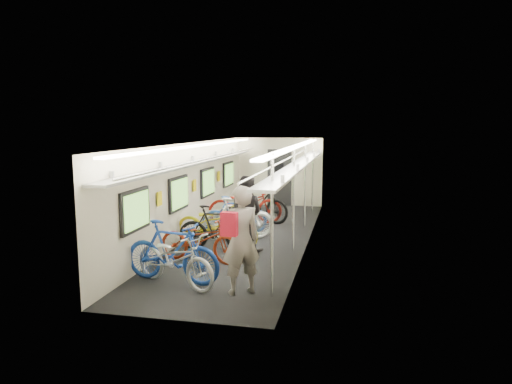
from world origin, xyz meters
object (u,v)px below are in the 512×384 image
at_px(passenger_near, 241,240).
at_px(passenger_mid, 245,214).
at_px(bicycle_1, 172,252).
at_px(backpack, 229,224).
at_px(bicycle_0, 175,259).

height_order(passenger_near, passenger_mid, passenger_near).
distance_m(bicycle_1, passenger_mid, 2.48).
relative_size(bicycle_1, passenger_near, 1.02).
relative_size(passenger_mid, backpack, 4.52).
xyz_separation_m(bicycle_0, bicycle_1, (-0.12, 0.15, 0.08)).
bearing_deg(bicycle_1, passenger_mid, -10.76).
xyz_separation_m(bicycle_1, passenger_mid, (0.82, 2.32, 0.29)).
bearing_deg(passenger_near, passenger_mid, -111.54).
bearing_deg(passenger_mid, bicycle_0, 81.58).
xyz_separation_m(bicycle_0, passenger_mid, (0.71, 2.47, 0.37)).
distance_m(bicycle_1, passenger_near, 1.42).
xyz_separation_m(bicycle_1, backpack, (1.26, -0.67, 0.71)).
height_order(passenger_mid, backpack, passenger_mid).
xyz_separation_m(bicycle_1, passenger_near, (1.35, -0.28, 0.36)).
bearing_deg(passenger_mid, bicycle_1, 78.06).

